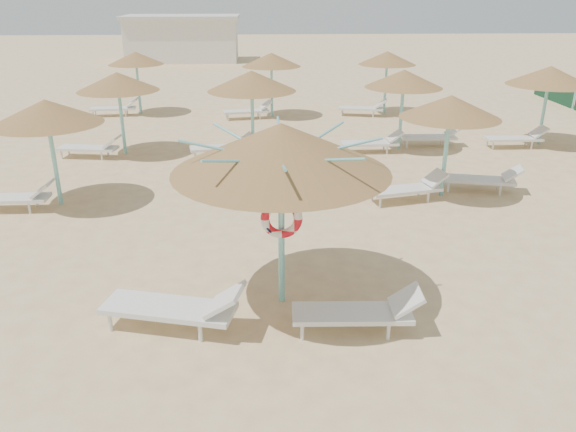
{
  "coord_description": "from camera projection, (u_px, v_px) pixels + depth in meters",
  "views": [
    {
      "loc": [
        -0.26,
        -8.9,
        5.2
      ],
      "look_at": [
        0.2,
        0.6,
        1.3
      ],
      "focal_mm": 35.0,
      "sensor_mm": 36.0,
      "label": 1
    }
  ],
  "objects": [
    {
      "name": "main_palapa",
      "position": [
        281.0,
        149.0,
        8.96
      ],
      "size": [
        3.58,
        3.58,
        3.21
      ],
      "color": "#77CCCE",
      "rests_on": "ground"
    },
    {
      "name": "service_hut",
      "position": [
        183.0,
        38.0,
        41.67
      ],
      "size": [
        8.4,
        4.4,
        3.25
      ],
      "color": "silver",
      "rests_on": "ground"
    },
    {
      "name": "lounger_main_b",
      "position": [
        361.0,
        311.0,
        9.01
      ],
      "size": [
        2.09,
        0.69,
        0.75
      ],
      "rotation": [
        0.0,
        0.0,
        -0.04
      ],
      "color": "silver",
      "rests_on": "ground"
    },
    {
      "name": "ground",
      "position": [
        279.0,
        295.0,
        10.21
      ],
      "size": [
        120.0,
        120.0,
        0.0
      ],
      "primitive_type": "plane",
      "color": "#E1C489",
      "rests_on": "ground"
    },
    {
      "name": "palapa_field",
      "position": [
        327.0,
        81.0,
        18.45
      ],
      "size": [
        19.5,
        13.61,
        2.72
      ],
      "color": "#77CCCE",
      "rests_on": "ground"
    },
    {
      "name": "lounger_main_a",
      "position": [
        178.0,
        307.0,
        9.05
      ],
      "size": [
        2.42,
        1.24,
        0.84
      ],
      "rotation": [
        0.0,
        0.0,
        -0.24
      ],
      "color": "silver",
      "rests_on": "ground"
    }
  ]
}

